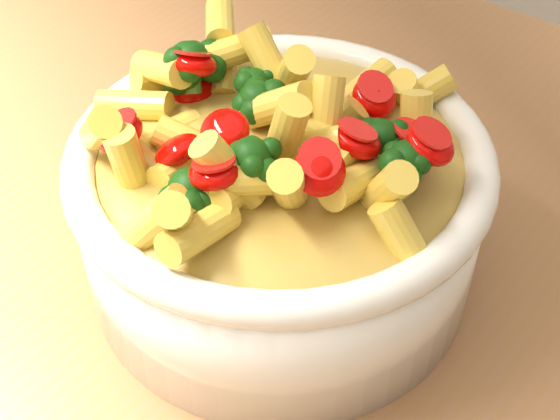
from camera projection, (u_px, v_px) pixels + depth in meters
The scene contains 3 objects.
table at pixel (426, 392), 0.60m from camera, with size 1.20×0.80×0.90m.
serving_bowl at pixel (280, 208), 0.51m from camera, with size 0.27×0.27×0.12m.
pasta_salad at pixel (280, 121), 0.47m from camera, with size 0.21×0.21×0.05m.
Camera 1 is at (0.12, -0.34, 1.31)m, focal length 50.00 mm.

